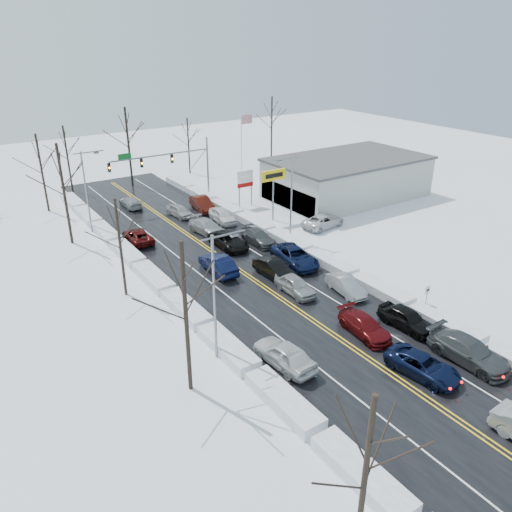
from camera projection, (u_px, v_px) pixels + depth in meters
ground at (282, 299)px, 41.58m from camera, size 160.00×160.00×0.00m
road_surface at (268, 290)px, 43.10m from camera, size 14.00×84.00×0.01m
snow_bank_left at (189, 315)px, 39.25m from camera, size 1.67×72.00×0.79m
snow_bank_right at (334, 268)px, 46.94m from camera, size 1.67×72.00×0.79m
traffic_signal_mast at (172, 162)px, 62.27m from camera, size 13.28×0.39×8.00m
tires_plus_sign at (273, 179)px, 56.95m from camera, size 3.20×0.34×6.00m
used_vehicles_sign at (245, 181)px, 62.19m from camera, size 2.20×0.22×4.65m
speed_limit_sign at (427, 294)px, 39.00m from camera, size 0.55×0.09×2.35m
flagpole at (242, 145)px, 69.54m from camera, size 1.87×1.20×10.00m
dealership_building at (347, 177)px, 66.25m from camera, size 20.40×12.40×5.30m
streetlight_ne at (290, 192)px, 51.17m from camera, size 3.20×0.25×9.00m
streetlight_sw at (217, 287)px, 32.16m from camera, size 3.20×0.25×9.00m
streetlight_nw at (87, 185)px, 53.37m from camera, size 3.20×0.25×9.00m
tree_left_a at (368, 453)px, 18.27m from camera, size 3.60×3.60×9.00m
tree_left_b at (184, 290)px, 28.34m from camera, size 4.00×4.00×10.00m
tree_left_c at (118, 229)px, 39.88m from camera, size 3.40×3.40×8.50m
tree_left_d at (61, 175)px, 49.56m from camera, size 4.20×4.20×10.50m
tree_left_e at (39, 158)px, 59.14m from camera, size 3.80×3.80×9.50m
tree_far_b at (66, 146)px, 67.01m from camera, size 3.60×3.60×9.00m
tree_far_c at (127, 132)px, 68.97m from camera, size 4.40×4.40×11.00m
tree_far_d at (188, 135)px, 75.88m from camera, size 3.40×3.40×8.50m
tree_far_e at (272, 116)px, 83.78m from camera, size 4.20×4.20×10.50m
queued_car_2 at (421, 374)px, 32.49m from camera, size 2.93×5.22×1.38m
queued_car_3 at (364, 334)px, 36.80m from camera, size 2.44×4.96×1.39m
queued_car_4 at (295, 293)px, 42.56m from camera, size 1.85×4.41×1.49m
queued_car_5 at (274, 277)px, 45.35m from camera, size 1.80×4.84×1.58m
queued_car_6 at (229, 247)px, 51.51m from camera, size 2.46×5.26×1.46m
queued_car_7 at (207, 233)px, 55.02m from camera, size 2.71×5.44×1.52m
queued_car_8 at (180, 216)px, 60.13m from camera, size 2.12×4.26×1.39m
queued_car_11 at (467, 361)px, 33.78m from camera, size 2.47×5.76×1.65m
queued_car_12 at (406, 327)px, 37.61m from camera, size 2.11×4.72×1.57m
queued_car_13 at (345, 293)px, 42.58m from camera, size 2.07×4.50×1.43m
queued_car_14 at (295, 264)px, 47.81m from camera, size 3.38×6.14×1.63m
queued_car_15 at (258, 243)px, 52.50m from camera, size 2.00×4.84×1.40m
queued_car_16 at (223, 222)px, 58.35m from camera, size 2.25×4.78×1.58m
queued_car_17 at (202, 210)px, 62.28m from camera, size 2.35×5.18×1.65m
oncoming_car_0 at (218, 272)px, 46.20m from camera, size 1.95×5.12×1.67m
oncoming_car_1 at (139, 242)px, 52.77m from camera, size 2.51×5.03×1.37m
oncoming_car_2 at (131, 207)px, 63.25m from camera, size 1.96×4.61×1.32m
oncoming_car_3 at (284, 365)px, 33.41m from camera, size 2.42×5.11×1.69m
parked_car_0 at (323, 227)px, 56.79m from camera, size 5.66×3.18×1.49m
parked_car_1 at (318, 211)px, 61.79m from camera, size 2.47×5.26×1.49m
parked_car_2 at (277, 201)px, 65.56m from camera, size 2.23×4.40×1.44m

